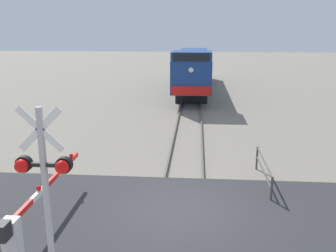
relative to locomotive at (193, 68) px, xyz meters
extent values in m
plane|color=gray|center=(0.00, -23.57, -2.04)|extent=(160.00, 160.00, 0.00)
cube|color=#59544C|center=(-0.72, -23.57, -1.97)|extent=(0.08, 80.00, 0.15)
cube|color=#59544C|center=(0.72, -23.57, -1.97)|extent=(0.08, 80.00, 0.15)
cube|color=#2D2D30|center=(0.00, -23.57, -1.97)|extent=(36.00, 5.03, 0.15)
cube|color=black|center=(0.00, -4.74, -1.52)|extent=(2.40, 3.20, 1.05)
cube|color=black|center=(0.00, 5.31, -1.52)|extent=(2.40, 3.20, 1.05)
cube|color=navy|center=(0.00, 0.28, 0.14)|extent=(2.82, 18.27, 2.27)
cube|color=navy|center=(0.00, -7.51, 1.60)|extent=(2.77, 2.68, 0.63)
cube|color=black|center=(0.00, -8.88, 1.60)|extent=(2.40, 0.06, 0.51)
cube|color=red|center=(0.00, -8.89, -0.64)|extent=(2.68, 0.08, 0.64)
sphere|color=#F2EACC|center=(0.00, -8.90, 0.77)|extent=(0.36, 0.36, 0.36)
cylinder|color=#ADADB2|center=(-2.64, -27.02, -0.02)|extent=(0.14, 0.14, 4.04)
cube|color=white|center=(-2.64, -27.02, 1.55)|extent=(0.95, 0.04, 0.95)
cube|color=white|center=(-2.64, -27.02, 1.55)|extent=(0.95, 0.04, 0.95)
cube|color=black|center=(-2.64, -27.02, 0.80)|extent=(1.04, 0.08, 0.08)
sphere|color=red|center=(-3.06, -27.12, 0.80)|extent=(0.28, 0.28, 0.28)
sphere|color=red|center=(-2.22, -27.12, 0.80)|extent=(0.28, 0.28, 0.28)
cylinder|color=black|center=(-3.06, -27.00, 0.80)|extent=(0.34, 0.14, 0.34)
cylinder|color=black|center=(-2.22, -27.00, 0.80)|extent=(0.34, 0.14, 0.34)
cube|color=silver|center=(-3.78, -26.53, -1.39)|extent=(0.36, 0.36, 1.29)
cube|color=black|center=(-3.78, -26.88, -0.85)|extent=(0.28, 0.36, 0.40)
cube|color=red|center=(-3.78, -25.86, -0.85)|extent=(0.10, 0.93, 0.14)
cube|color=white|center=(-3.78, -24.93, -0.85)|extent=(0.10, 0.93, 0.14)
cube|color=red|center=(-3.78, -24.00, -0.85)|extent=(0.10, 0.93, 0.14)
cube|color=white|center=(-3.78, -23.07, -0.85)|extent=(0.10, 0.93, 0.14)
cube|color=red|center=(-3.78, -22.13, -0.85)|extent=(0.10, 0.93, 0.14)
sphere|color=red|center=(-3.78, -24.90, -0.71)|extent=(0.14, 0.14, 0.14)
sphere|color=red|center=(-3.78, -22.24, -0.71)|extent=(0.14, 0.14, 0.14)
cylinder|color=#4C4742|center=(2.89, -22.64, -1.57)|extent=(0.08, 0.08, 0.95)
cylinder|color=#4C4742|center=(2.89, -19.54, -1.57)|extent=(0.08, 0.08, 0.95)
cylinder|color=#4C4742|center=(2.89, -21.09, -1.13)|extent=(0.06, 3.10, 0.06)
cylinder|color=#4C4742|center=(2.89, -21.09, -1.52)|extent=(0.06, 3.10, 0.06)
camera|label=1|loc=(0.45, -33.93, 3.49)|focal=39.94mm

